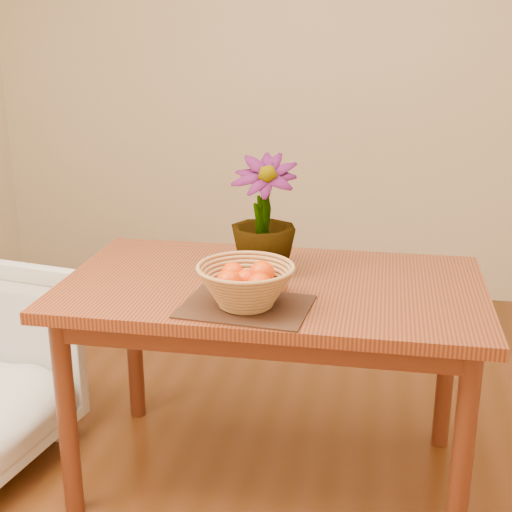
# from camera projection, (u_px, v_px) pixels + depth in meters

# --- Properties ---
(wall_back) EXTENTS (4.00, 0.02, 2.70)m
(wall_back) POSITION_uv_depth(u_px,v_px,m) (328.00, 65.00, 4.02)
(wall_back) COLOR beige
(wall_back) RESTS_ON floor
(table) EXTENTS (1.40, 0.80, 0.75)m
(table) POSITION_uv_depth(u_px,v_px,m) (272.00, 306.00, 2.40)
(table) COLOR brown
(table) RESTS_ON floor
(placemat) EXTENTS (0.41, 0.32, 0.01)m
(placemat) POSITION_uv_depth(u_px,v_px,m) (246.00, 307.00, 2.16)
(placemat) COLOR #3C2315
(placemat) RESTS_ON table
(wicker_basket) EXTENTS (0.30, 0.30, 0.12)m
(wicker_basket) POSITION_uv_depth(u_px,v_px,m) (246.00, 287.00, 2.14)
(wicker_basket) COLOR #A67945
(wicker_basket) RESTS_ON placemat
(orange_pile) EXTENTS (0.17, 0.18, 0.08)m
(orange_pile) POSITION_uv_depth(u_px,v_px,m) (246.00, 279.00, 2.13)
(orange_pile) COLOR #E34103
(orange_pile) RESTS_ON wicker_basket
(potted_plant) EXTENTS (0.23, 0.23, 0.41)m
(potted_plant) POSITION_uv_depth(u_px,v_px,m) (263.00, 215.00, 2.41)
(potted_plant) COLOR #154614
(potted_plant) RESTS_ON table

